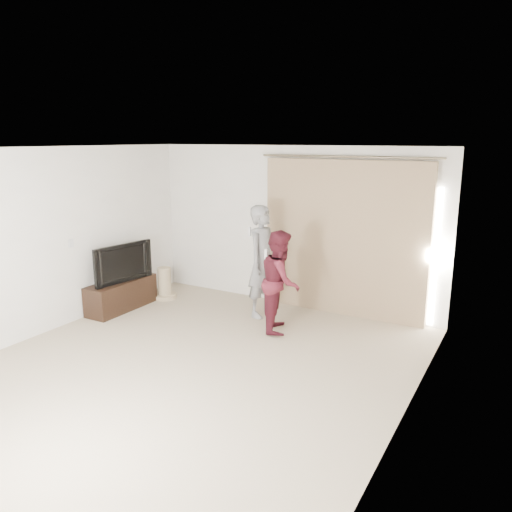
# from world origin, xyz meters

# --- Properties ---
(floor) EXTENTS (5.50, 5.50, 0.00)m
(floor) POSITION_xyz_m (0.00, 0.00, 0.00)
(floor) COLOR tan
(floor) RESTS_ON ground
(wall_back) EXTENTS (5.00, 0.04, 2.60)m
(wall_back) POSITION_xyz_m (0.00, 2.75, 1.30)
(wall_back) COLOR white
(wall_back) RESTS_ON ground
(wall_left) EXTENTS (0.04, 5.50, 2.60)m
(wall_left) POSITION_xyz_m (-2.50, -0.00, 1.30)
(wall_left) COLOR white
(wall_left) RESTS_ON ground
(ceiling) EXTENTS (5.00, 5.50, 0.01)m
(ceiling) POSITION_xyz_m (0.00, 0.00, 2.60)
(ceiling) COLOR silver
(ceiling) RESTS_ON wall_back
(curtain) EXTENTS (2.80, 0.11, 2.46)m
(curtain) POSITION_xyz_m (0.91, 2.68, 1.20)
(curtain) COLOR tan
(curtain) RESTS_ON ground
(tv_console) EXTENTS (0.43, 1.24, 0.48)m
(tv_console) POSITION_xyz_m (-2.27, 1.12, 0.24)
(tv_console) COLOR black
(tv_console) RESTS_ON ground
(tv) EXTENTS (0.30, 1.08, 0.62)m
(tv) POSITION_xyz_m (-2.27, 1.12, 0.78)
(tv) COLOR black
(tv) RESTS_ON tv_console
(scratching_post) EXTENTS (0.41, 0.41, 0.54)m
(scratching_post) POSITION_xyz_m (-2.02, 1.91, 0.22)
(scratching_post) COLOR #C2B385
(scratching_post) RESTS_ON ground
(person_man) EXTENTS (0.47, 0.67, 1.73)m
(person_man) POSITION_xyz_m (-0.13, 2.00, 0.87)
(person_man) COLOR slate
(person_man) RESTS_ON ground
(person_woman) EXTENTS (0.78, 0.87, 1.46)m
(person_woman) POSITION_xyz_m (0.38, 1.59, 0.73)
(person_woman) COLOR #4F1621
(person_woman) RESTS_ON ground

